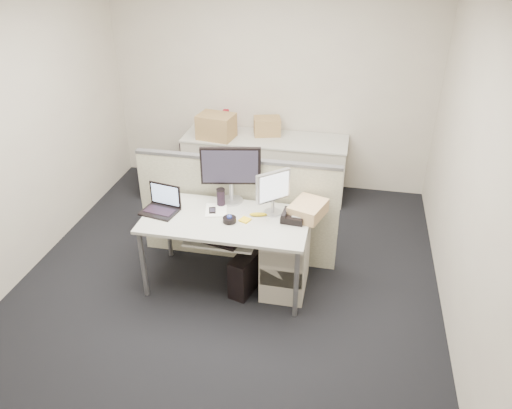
% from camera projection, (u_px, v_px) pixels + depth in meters
% --- Properties ---
extents(floor, '(4.00, 4.50, 0.01)m').
position_uv_depth(floor, '(228.00, 283.00, 4.86)').
color(floor, black).
rests_on(floor, ground).
extents(wall_back, '(4.00, 0.02, 2.70)m').
position_uv_depth(wall_back, '(271.00, 81.00, 6.10)').
color(wall_back, beige).
rests_on(wall_back, ground).
extents(wall_front, '(4.00, 0.02, 2.70)m').
position_uv_depth(wall_front, '(96.00, 354.00, 2.27)').
color(wall_front, beige).
rests_on(wall_front, ground).
extents(wall_left, '(0.02, 4.50, 2.70)m').
position_uv_depth(wall_left, '(11.00, 137.00, 4.53)').
color(wall_left, beige).
rests_on(wall_left, ground).
extents(wall_right, '(0.02, 4.50, 2.70)m').
position_uv_depth(wall_right, '(475.00, 177.00, 3.83)').
color(wall_right, beige).
rests_on(wall_right, ground).
extents(desk, '(1.50, 0.75, 0.73)m').
position_uv_depth(desk, '(226.00, 225.00, 4.52)').
color(desk, '#B6B5AA').
rests_on(desk, floor).
extents(keyboard_tray, '(0.62, 0.32, 0.02)m').
position_uv_depth(keyboard_tray, '(221.00, 240.00, 4.39)').
color(keyboard_tray, '#B6B5AA').
rests_on(keyboard_tray, desk).
extents(drawer_pedestal, '(0.40, 0.55, 0.65)m').
position_uv_depth(drawer_pedestal, '(285.00, 259.00, 4.64)').
color(drawer_pedestal, '#BBB9A5').
rests_on(drawer_pedestal, floor).
extents(cubicle_partition, '(2.00, 0.06, 1.10)m').
position_uv_depth(cubicle_partition, '(237.00, 211.00, 4.96)').
color(cubicle_partition, beige).
rests_on(cubicle_partition, floor).
extents(back_counter, '(2.00, 0.60, 0.72)m').
position_uv_depth(back_counter, '(265.00, 166.00, 6.32)').
color(back_counter, '#BBB9A5').
rests_on(back_counter, floor).
extents(monitor_main, '(0.59, 0.32, 0.56)m').
position_uv_depth(monitor_main, '(231.00, 175.00, 4.63)').
color(monitor_main, black).
rests_on(monitor_main, desk).
extents(monitor_small, '(0.37, 0.35, 0.41)m').
position_uv_depth(monitor_small, '(273.00, 193.00, 4.47)').
color(monitor_small, '#B7B7BC').
rests_on(monitor_small, desk).
extents(laptop, '(0.36, 0.29, 0.24)m').
position_uv_depth(laptop, '(158.00, 201.00, 4.52)').
color(laptop, black).
rests_on(laptop, desk).
extents(trackball, '(0.12, 0.12, 0.05)m').
position_uv_depth(trackball, '(229.00, 220.00, 4.43)').
color(trackball, black).
rests_on(trackball, desk).
extents(desk_phone, '(0.21, 0.18, 0.06)m').
position_uv_depth(desk_phone, '(293.00, 218.00, 4.44)').
color(desk_phone, black).
rests_on(desk_phone, desk).
extents(paper_stack, '(0.25, 0.29, 0.01)m').
position_uv_depth(paper_stack, '(216.00, 210.00, 4.61)').
color(paper_stack, white).
rests_on(paper_stack, desk).
extents(sticky_pad, '(0.11, 0.11, 0.01)m').
position_uv_depth(sticky_pad, '(245.00, 220.00, 4.46)').
color(sticky_pad, yellow).
rests_on(sticky_pad, desk).
extents(travel_mug, '(0.09, 0.09, 0.16)m').
position_uv_depth(travel_mug, '(221.00, 198.00, 4.66)').
color(travel_mug, black).
rests_on(travel_mug, desk).
extents(banana, '(0.17, 0.07, 0.04)m').
position_uv_depth(banana, '(258.00, 214.00, 4.52)').
color(banana, yellow).
rests_on(banana, desk).
extents(cellphone, '(0.09, 0.13, 0.02)m').
position_uv_depth(cellphone, '(212.00, 211.00, 4.60)').
color(cellphone, black).
rests_on(cellphone, desk).
extents(manila_folders, '(0.36, 0.41, 0.13)m').
position_uv_depth(manila_folders, '(308.00, 209.00, 4.50)').
color(manila_folders, '#DEAD78').
rests_on(manila_folders, desk).
extents(keyboard, '(0.50, 0.28, 0.03)m').
position_uv_depth(keyboard, '(214.00, 239.00, 4.36)').
color(keyboard, black).
rests_on(keyboard, keyboard_tray).
extents(pc_tower_desk, '(0.28, 0.45, 0.39)m').
position_uv_depth(pc_tower_desk, '(247.00, 272.00, 4.68)').
color(pc_tower_desk, black).
rests_on(pc_tower_desk, floor).
extents(pc_tower_spare_dark, '(0.37, 0.51, 0.45)m').
position_uv_depth(pc_tower_spare_dark, '(189.00, 165.00, 6.65)').
color(pc_tower_spare_dark, black).
rests_on(pc_tower_spare_dark, floor).
extents(pc_tower_spare_silver, '(0.28, 0.52, 0.46)m').
position_uv_depth(pc_tower_spare_silver, '(151.00, 175.00, 6.38)').
color(pc_tower_spare_silver, '#B7B7BC').
rests_on(pc_tower_spare_silver, floor).
extents(cardboard_box_left, '(0.47, 0.38, 0.32)m').
position_uv_depth(cardboard_box_left, '(216.00, 127.00, 6.06)').
color(cardboard_box_left, tan).
rests_on(cardboard_box_left, back_counter).
extents(cardboard_box_right, '(0.38, 0.33, 0.23)m').
position_uv_depth(cardboard_box_right, '(267.00, 127.00, 6.18)').
color(cardboard_box_right, tan).
rests_on(cardboard_box_right, back_counter).
extents(red_binder, '(0.07, 0.29, 0.27)m').
position_uv_depth(red_binder, '(224.00, 123.00, 6.25)').
color(red_binder, maroon).
rests_on(red_binder, back_counter).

